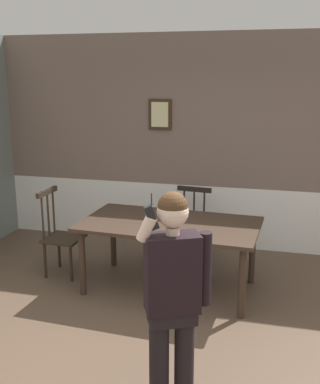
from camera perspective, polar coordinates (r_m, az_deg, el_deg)
ground_plane at (r=4.21m, az=-1.97°, el=-19.62°), size 6.45×6.45×0.00m
room_back_partition at (r=6.44m, az=5.27°, el=5.48°), size 5.86×0.17×2.87m
dining_table at (r=5.15m, az=1.19°, el=-4.53°), size 1.97×1.15×0.77m
chair_near_window at (r=6.06m, az=3.64°, el=-3.93°), size 0.50×0.50×0.92m
chair_by_doorway at (r=5.72m, az=-11.91°, el=-5.14°), size 0.44×0.44×1.03m
person_figure at (r=3.26m, az=1.60°, el=-12.02°), size 0.47×0.34×1.61m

